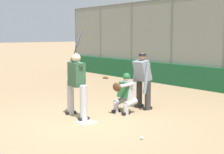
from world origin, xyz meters
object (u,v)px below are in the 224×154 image
object	(u,v)px
umpire_home	(143,79)
baseball_loose	(142,138)
batter_at_plate	(77,83)
catcher_behind_plate	(125,92)
fielding_glove_on_dirt	(106,77)

from	to	relation	value
umpire_home	baseball_loose	size ratio (longest dim) A/B	22.36
batter_at_plate	catcher_behind_plate	world-z (taller)	batter_at_plate
fielding_glove_on_dirt	baseball_loose	xyz separation A→B (m)	(-7.70, 5.21, -0.02)
fielding_glove_on_dirt	baseball_loose	world-z (taller)	fielding_glove_on_dirt
catcher_behind_plate	fielding_glove_on_dirt	distance (m)	7.02
batter_at_plate	baseball_loose	distance (m)	2.55
batter_at_plate	catcher_behind_plate	size ratio (longest dim) A/B	2.05
batter_at_plate	catcher_behind_plate	bearing A→B (deg)	-102.89
umpire_home	fielding_glove_on_dirt	world-z (taller)	umpire_home
umpire_home	batter_at_plate	bearing A→B (deg)	83.27
fielding_glove_on_dirt	baseball_loose	distance (m)	9.30
batter_at_plate	baseball_loose	xyz separation A→B (m)	(-2.38, -0.04, -0.90)
baseball_loose	catcher_behind_plate	bearing A→B (deg)	-33.23
umpire_home	fielding_glove_on_dirt	xyz separation A→B (m)	(5.75, -3.22, -0.83)
fielding_glove_on_dirt	baseball_loose	size ratio (longest dim) A/B	4.18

